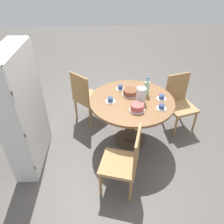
{
  "coord_description": "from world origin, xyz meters",
  "views": [
    {
      "loc": [
        -2.58,
        0.35,
        2.41
      ],
      "look_at": [
        0.0,
        0.28,
        0.55
      ],
      "focal_mm": 35.0,
      "sensor_mm": 36.0,
      "label": 1
    }
  ],
  "objects_px": {
    "chair_b": "(179,102)",
    "cup_a": "(161,107)",
    "cup_d": "(110,100)",
    "chair_a": "(125,161)",
    "cake_main": "(130,92)",
    "water_bottle": "(147,88)",
    "cup_c": "(120,88)",
    "coffee_pot": "(141,95)",
    "cup_b": "(162,97)",
    "bookshelf": "(26,114)",
    "chair_c": "(87,96)",
    "cake_second": "(137,107)"
  },
  "relations": [
    {
      "from": "chair_b",
      "to": "cup_a",
      "type": "height_order",
      "value": "chair_b"
    },
    {
      "from": "cup_d",
      "to": "chair_a",
      "type": "bearing_deg",
      "value": -170.18
    },
    {
      "from": "chair_b",
      "to": "cake_main",
      "type": "height_order",
      "value": "chair_b"
    },
    {
      "from": "water_bottle",
      "to": "cup_c",
      "type": "distance_m",
      "value": 0.41
    },
    {
      "from": "chair_b",
      "to": "cake_main",
      "type": "bearing_deg",
      "value": 175.61
    },
    {
      "from": "chair_a",
      "to": "coffee_pot",
      "type": "height_order",
      "value": "coffee_pot"
    },
    {
      "from": "coffee_pot",
      "to": "cup_b",
      "type": "xyz_separation_m",
      "value": [
        0.07,
        -0.31,
        -0.09
      ]
    },
    {
      "from": "water_bottle",
      "to": "cup_b",
      "type": "xyz_separation_m",
      "value": [
        -0.13,
        -0.2,
        -0.09
      ]
    },
    {
      "from": "bookshelf",
      "to": "coffee_pot",
      "type": "distance_m",
      "value": 1.52
    },
    {
      "from": "chair_b",
      "to": "cake_main",
      "type": "distance_m",
      "value": 0.92
    },
    {
      "from": "chair_c",
      "to": "cake_main",
      "type": "xyz_separation_m",
      "value": [
        -0.42,
        -0.68,
        0.32
      ]
    },
    {
      "from": "cup_a",
      "to": "coffee_pot",
      "type": "bearing_deg",
      "value": 56.92
    },
    {
      "from": "chair_c",
      "to": "cup_b",
      "type": "distance_m",
      "value": 1.28
    },
    {
      "from": "cup_b",
      "to": "cup_d",
      "type": "height_order",
      "value": "same"
    },
    {
      "from": "chair_a",
      "to": "cup_c",
      "type": "bearing_deg",
      "value": -165.99
    },
    {
      "from": "chair_a",
      "to": "cake_main",
      "type": "distance_m",
      "value": 1.07
    },
    {
      "from": "cake_second",
      "to": "bookshelf",
      "type": "bearing_deg",
      "value": 92.9
    },
    {
      "from": "water_bottle",
      "to": "cake_main",
      "type": "bearing_deg",
      "value": 89.87
    },
    {
      "from": "cake_main",
      "to": "cup_b",
      "type": "xyz_separation_m",
      "value": [
        -0.13,
        -0.43,
        -0.02
      ]
    },
    {
      "from": "coffee_pot",
      "to": "cup_a",
      "type": "bearing_deg",
      "value": -123.08
    },
    {
      "from": "chair_c",
      "to": "cup_c",
      "type": "xyz_separation_m",
      "value": [
        -0.25,
        -0.55,
        0.31
      ]
    },
    {
      "from": "cup_c",
      "to": "chair_c",
      "type": "bearing_deg",
      "value": 65.22
    },
    {
      "from": "chair_a",
      "to": "cup_b",
      "type": "xyz_separation_m",
      "value": [
        0.88,
        -0.58,
        0.31
      ]
    },
    {
      "from": "cup_b",
      "to": "cup_c",
      "type": "height_order",
      "value": "same"
    },
    {
      "from": "bookshelf",
      "to": "cup_b",
      "type": "distance_m",
      "value": 1.83
    },
    {
      "from": "chair_b",
      "to": "cup_a",
      "type": "bearing_deg",
      "value": -146.7
    },
    {
      "from": "cup_a",
      "to": "cup_b",
      "type": "distance_m",
      "value": 0.24
    },
    {
      "from": "chair_c",
      "to": "bookshelf",
      "type": "height_order",
      "value": "bookshelf"
    },
    {
      "from": "cup_b",
      "to": "cake_main",
      "type": "bearing_deg",
      "value": 72.98
    },
    {
      "from": "chair_c",
      "to": "chair_a",
      "type": "bearing_deg",
      "value": 153.59
    },
    {
      "from": "chair_c",
      "to": "cake_second",
      "type": "xyz_separation_m",
      "value": [
        -0.81,
        -0.73,
        0.32
      ]
    },
    {
      "from": "chair_c",
      "to": "bookshelf",
      "type": "bearing_deg",
      "value": 95.26
    },
    {
      "from": "bookshelf",
      "to": "coffee_pot",
      "type": "relative_size",
      "value": 6.2
    },
    {
      "from": "chair_b",
      "to": "chair_a",
      "type": "bearing_deg",
      "value": -147.16
    },
    {
      "from": "water_bottle",
      "to": "cake_main",
      "type": "xyz_separation_m",
      "value": [
        0.0,
        0.23,
        -0.07
      ]
    },
    {
      "from": "chair_a",
      "to": "chair_b",
      "type": "relative_size",
      "value": 1.0
    },
    {
      "from": "coffee_pot",
      "to": "cup_d",
      "type": "relative_size",
      "value": 1.87
    },
    {
      "from": "water_bottle",
      "to": "cake_second",
      "type": "height_order",
      "value": "water_bottle"
    },
    {
      "from": "cup_a",
      "to": "cup_d",
      "type": "xyz_separation_m",
      "value": [
        0.19,
        0.67,
        0.0
      ]
    },
    {
      "from": "cup_d",
      "to": "cake_main",
      "type": "bearing_deg",
      "value": -58.87
    },
    {
      "from": "chair_a",
      "to": "chair_b",
      "type": "distance_m",
      "value": 1.57
    },
    {
      "from": "cup_b",
      "to": "cup_d",
      "type": "relative_size",
      "value": 1.0
    },
    {
      "from": "cake_second",
      "to": "cup_c",
      "type": "distance_m",
      "value": 0.59
    },
    {
      "from": "chair_b",
      "to": "cake_main",
      "type": "relative_size",
      "value": 3.83
    },
    {
      "from": "chair_c",
      "to": "cup_a",
      "type": "bearing_deg",
      "value": -173.55
    },
    {
      "from": "bookshelf",
      "to": "cup_c",
      "type": "relative_size",
      "value": 11.63
    },
    {
      "from": "chair_a",
      "to": "cake_main",
      "type": "bearing_deg",
      "value": -173.65
    },
    {
      "from": "cup_a",
      "to": "water_bottle",
      "type": "bearing_deg",
      "value": 21.53
    },
    {
      "from": "cake_main",
      "to": "cup_c",
      "type": "relative_size",
      "value": 1.72
    },
    {
      "from": "cake_main",
      "to": "cup_c",
      "type": "bearing_deg",
      "value": 38.73
    }
  ]
}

